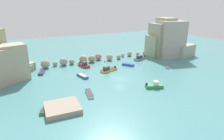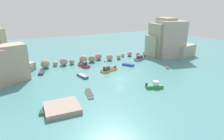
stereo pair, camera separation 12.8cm
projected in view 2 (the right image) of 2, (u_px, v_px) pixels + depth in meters
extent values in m
plane|color=teal|center=(120.00, 79.00, 51.38)|extent=(160.00, 160.00, 0.00)
cube|color=#AA9B8E|center=(16.00, 67.00, 57.52)|extent=(11.09, 11.30, 2.18)
cube|color=#A1A87F|center=(3.00, 63.00, 54.97)|extent=(7.70, 7.42, 6.03)
cube|color=#A39B97|center=(0.00, 65.00, 54.78)|extent=(9.15, 9.17, 4.72)
cube|color=tan|center=(8.00, 63.00, 48.43)|extent=(9.71, 7.26, 9.44)
cube|color=#A0A28F|center=(18.00, 67.00, 57.73)|extent=(8.60, 9.62, 1.76)
cube|color=tan|center=(161.00, 44.00, 78.24)|extent=(7.24, 6.42, 6.95)
cube|color=#A39B98|center=(171.00, 45.00, 78.74)|extent=(9.09, 8.45, 5.88)
cube|color=#ACA095|center=(170.00, 39.00, 71.53)|extent=(10.50, 10.02, 13.34)
cube|color=tan|center=(165.00, 37.00, 73.27)|extent=(5.06, 6.76, 14.31)
cube|color=#A39F87|center=(160.00, 40.00, 72.94)|extent=(6.71, 7.58, 12.29)
cube|color=#9DA18D|center=(185.00, 51.00, 72.77)|extent=(9.37, 5.99, 4.54)
cube|color=#9CA985|center=(154.00, 46.00, 72.87)|extent=(5.65, 6.00, 8.00)
sphere|color=gray|center=(45.00, 64.00, 59.56)|extent=(2.72, 2.72, 2.72)
sphere|color=#A8A38D|center=(55.00, 64.00, 61.76)|extent=(1.59, 1.59, 1.59)
sphere|color=#999595|center=(64.00, 61.00, 62.40)|extent=(2.53, 2.53, 2.53)
sphere|color=#999B7E|center=(72.00, 62.00, 63.53)|extent=(1.78, 1.78, 1.78)
sphere|color=tan|center=(83.00, 59.00, 64.98)|extent=(2.69, 2.69, 2.69)
sphere|color=#9F937F|center=(92.00, 59.00, 65.77)|extent=(2.47, 2.47, 2.47)
sphere|color=tan|center=(98.00, 56.00, 68.76)|extent=(2.38, 2.38, 2.38)
sphere|color=tan|center=(110.00, 57.00, 68.07)|extent=(2.27, 2.27, 2.27)
sphere|color=tan|center=(119.00, 57.00, 69.62)|extent=(1.64, 1.64, 1.64)
sphere|color=#B2A38F|center=(123.00, 55.00, 72.91)|extent=(1.33, 1.33, 1.33)
sphere|color=tan|center=(130.00, 54.00, 73.68)|extent=(1.81, 1.81, 1.81)
sphere|color=tan|center=(138.00, 54.00, 74.50)|extent=(1.44, 1.44, 1.44)
sphere|color=gray|center=(144.00, 53.00, 76.21)|extent=(1.42, 1.42, 1.42)
cube|color=gray|center=(62.00, 108.00, 35.83)|extent=(6.63, 6.33, 0.96)
sphere|color=#E04C28|center=(105.00, 61.00, 66.16)|extent=(0.49, 0.49, 0.49)
cube|color=#338843|center=(52.00, 112.00, 34.96)|extent=(4.66, 2.68, 0.46)
cube|color=#272D22|center=(52.00, 110.00, 34.87)|extent=(4.57, 2.63, 0.06)
cube|color=white|center=(89.00, 93.00, 41.99)|extent=(1.75, 4.32, 0.61)
cube|color=#282124|center=(89.00, 92.00, 41.88)|extent=(1.71, 4.24, 0.06)
cube|color=blue|center=(128.00, 65.00, 62.35)|extent=(3.42, 3.99, 0.64)
cube|color=#234C93|center=(128.00, 64.00, 62.23)|extent=(2.90, 3.39, 0.08)
cube|color=#308D4D|center=(154.00, 86.00, 45.56)|extent=(4.39, 3.01, 0.77)
cube|color=silver|center=(156.00, 83.00, 45.33)|extent=(1.55, 1.58, 0.89)
cube|color=black|center=(147.00, 84.00, 45.17)|extent=(0.49, 0.54, 0.50)
cube|color=red|center=(84.00, 66.00, 61.18)|extent=(2.84, 4.90, 0.75)
cube|color=#291E2A|center=(84.00, 64.00, 61.04)|extent=(2.78, 4.80, 0.06)
cube|color=#3F444C|center=(85.00, 63.00, 60.58)|extent=(1.56, 1.53, 1.01)
cube|color=black|center=(80.00, 62.00, 62.48)|extent=(0.52, 0.47, 0.50)
cube|color=navy|center=(41.00, 73.00, 54.87)|extent=(2.30, 3.44, 0.45)
cube|color=#291D30|center=(41.00, 72.00, 54.79)|extent=(2.25, 3.37, 0.06)
cube|color=yellow|center=(109.00, 70.00, 57.11)|extent=(5.57, 2.96, 0.60)
cube|color=#2C1D26|center=(109.00, 69.00, 57.01)|extent=(5.46, 2.90, 0.06)
cube|color=#3F444C|center=(106.00, 68.00, 56.26)|extent=(1.96, 1.54, 1.07)
cube|color=black|center=(115.00, 67.00, 58.50)|extent=(0.46, 0.52, 0.50)
cube|color=gray|center=(140.00, 59.00, 69.02)|extent=(5.78, 3.28, 0.68)
cube|color=#1A2330|center=(140.00, 58.00, 68.90)|extent=(5.66, 3.22, 0.06)
cube|color=#3F444C|center=(140.00, 57.00, 68.44)|extent=(2.28, 1.83, 1.02)
cube|color=black|center=(145.00, 56.00, 70.57)|extent=(0.48, 0.53, 0.50)
cube|color=#3C5DBF|center=(82.00, 76.00, 52.34)|extent=(2.16, 4.44, 0.57)
cube|color=#2C2F24|center=(82.00, 75.00, 52.23)|extent=(2.11, 4.35, 0.06)
cube|color=#ADA89E|center=(82.00, 75.00, 52.23)|extent=(1.83, 3.78, 0.08)
cube|color=gray|center=(168.00, 67.00, 60.32)|extent=(2.98, 3.05, 0.35)
cube|color=#2E3033|center=(168.00, 66.00, 60.26)|extent=(2.92, 2.99, 0.06)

